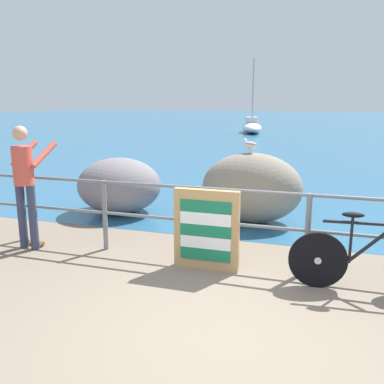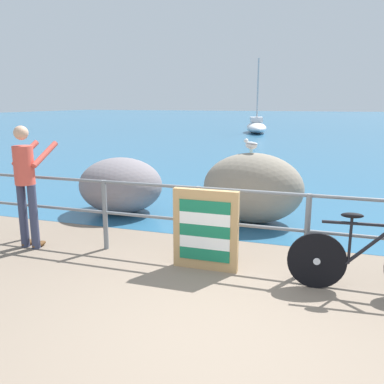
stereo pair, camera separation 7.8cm
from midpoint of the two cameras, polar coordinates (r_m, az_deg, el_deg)
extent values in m
cube|color=#756656|center=(23.43, 15.41, 6.77)|extent=(120.00, 120.00, 0.10)
cube|color=#285B7F|center=(50.99, 16.68, 9.61)|extent=(120.00, 90.00, 0.01)
cylinder|color=slate|center=(6.80, -22.75, -2.06)|extent=(0.07, 0.07, 1.02)
cylinder|color=slate|center=(6.01, -12.42, -3.20)|extent=(0.07, 0.07, 1.02)
cylinder|color=slate|center=(5.47, 0.51, -4.46)|extent=(0.07, 0.07, 1.02)
cylinder|color=slate|center=(5.26, 15.39, -5.63)|extent=(0.07, 0.07, 1.02)
cylinder|color=slate|center=(5.19, 7.95, 0.08)|extent=(9.82, 0.04, 0.04)
cylinder|color=slate|center=(5.30, 7.81, -4.67)|extent=(9.82, 0.04, 0.04)
cylinder|color=black|center=(4.95, 16.68, -9.09)|extent=(0.66, 0.09, 0.66)
cylinder|color=#B7BCC6|center=(4.95, 16.68, -9.09)|extent=(0.08, 0.06, 0.08)
cylinder|color=black|center=(4.87, 23.16, -4.09)|extent=(0.99, 0.11, 0.04)
cylinder|color=black|center=(4.94, 23.22, -6.72)|extent=(0.50, 0.08, 0.50)
cylinder|color=black|center=(4.89, 20.84, -6.32)|extent=(0.03, 0.03, 0.53)
ellipsoid|color=black|center=(4.81, 21.11, -2.99)|extent=(0.25, 0.12, 0.06)
cylinder|color=#333851|center=(6.46, -22.92, -3.13)|extent=(0.12, 0.12, 0.95)
ellipsoid|color=#513319|center=(6.62, -22.24, -6.64)|extent=(0.12, 0.27, 0.08)
cylinder|color=#333851|center=(6.32, -21.62, -3.34)|extent=(0.12, 0.12, 0.95)
ellipsoid|color=#513319|center=(6.49, -20.95, -6.91)|extent=(0.12, 0.27, 0.08)
cylinder|color=#CC4C3F|center=(6.24, -22.84, 3.41)|extent=(0.28, 0.28, 0.55)
sphere|color=tan|center=(6.19, -23.20, 7.57)|extent=(0.20, 0.20, 0.20)
cylinder|color=#CC4C3F|center=(6.52, -22.64, 5.00)|extent=(0.12, 0.52, 0.34)
cylinder|color=#CC4C3F|center=(6.28, -20.26, 4.93)|extent=(0.12, 0.52, 0.34)
cube|color=tan|center=(5.19, 1.57, -5.29)|extent=(0.84, 0.09, 1.04)
cube|color=#19704C|center=(5.25, 1.40, -8.70)|extent=(0.66, 0.01, 0.16)
cube|color=white|center=(5.19, 1.41, -7.10)|extent=(0.66, 0.01, 0.16)
cube|color=#19704C|center=(5.14, 1.42, -5.46)|extent=(0.66, 0.01, 0.16)
cube|color=white|center=(5.10, 1.43, -3.79)|extent=(0.66, 0.01, 0.16)
cube|color=#19704C|center=(5.05, 1.44, -2.09)|extent=(0.66, 0.01, 0.16)
ellipsoid|color=gray|center=(7.26, 7.99, 0.56)|extent=(1.77, 1.20, 1.24)
ellipsoid|color=slate|center=(7.97, -10.39, 0.91)|extent=(1.62, 1.45, 1.06)
cylinder|color=gold|center=(7.21, 7.63, 5.71)|extent=(0.01, 0.01, 0.06)
cylinder|color=gold|center=(7.24, 7.87, 5.74)|extent=(0.01, 0.01, 0.06)
ellipsoid|color=white|center=(7.21, 7.77, 6.47)|extent=(0.28, 0.24, 0.13)
ellipsoid|color=#9E9EA3|center=(7.20, 7.90, 6.70)|extent=(0.27, 0.23, 0.06)
sphere|color=white|center=(7.29, 7.10, 7.11)|extent=(0.08, 0.08, 0.08)
cone|color=gold|center=(7.32, 6.82, 7.10)|extent=(0.05, 0.05, 0.02)
ellipsoid|color=white|center=(28.72, 8.24, 8.87)|extent=(2.27, 4.58, 0.70)
cube|color=silver|center=(29.00, 8.23, 9.95)|extent=(1.07, 1.45, 0.36)
cylinder|color=#B2B2B7|center=(28.48, 8.42, 13.77)|extent=(0.10, 0.10, 4.20)
camera|label=1|loc=(0.04, -90.38, -0.08)|focal=38.27mm
camera|label=2|loc=(0.04, 89.62, 0.08)|focal=38.27mm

